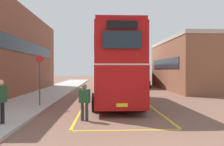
{
  "coord_description": "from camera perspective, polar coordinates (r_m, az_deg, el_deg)",
  "views": [
    {
      "loc": [
        -1.36,
        -4.74,
        2.23
      ],
      "look_at": [
        -0.62,
        14.72,
        1.97
      ],
      "focal_mm": 37.4,
      "sensor_mm": 36.0,
      "label": 1
    }
  ],
  "objects": [
    {
      "name": "double_decker_bus",
      "position": [
        15.61,
        0.91,
        1.8
      ],
      "size": [
        2.92,
        10.17,
        4.75
      ],
      "color": "black",
      "rests_on": "ground"
    },
    {
      "name": "pedestrian_boarding",
      "position": [
        10.35,
        -6.74,
        -6.48
      ],
      "size": [
        0.53,
        0.34,
        1.62
      ],
      "color": "#2D2D38",
      "rests_on": "ground"
    },
    {
      "name": "sidewalk_left",
      "position": [
        22.25,
        -15.57,
        -4.84
      ],
      "size": [
        4.0,
        57.6,
        0.14
      ],
      "primitive_type": "cube",
      "color": "#B2ADA3",
      "rests_on": "ground"
    },
    {
      "name": "ground_plane",
      "position": [
        19.32,
        1.89,
        -5.87
      ],
      "size": [
        135.6,
        135.6,
        0.0
      ],
      "primitive_type": "plane",
      "color": "brown"
    },
    {
      "name": "single_deck_bus",
      "position": [
        31.24,
        6.57,
        -0.33
      ],
      "size": [
        3.59,
        8.9,
        3.02
      ],
      "color": "black",
      "rests_on": "ground"
    },
    {
      "name": "depot_building_right",
      "position": [
        27.76,
        19.23,
        1.94
      ],
      "size": [
        6.65,
        13.54,
        5.63
      ],
      "color": "brown",
      "rests_on": "ground"
    },
    {
      "name": "bus_stop_sign",
      "position": [
        14.46,
        -17.29,
        -0.59
      ],
      "size": [
        0.43,
        0.13,
        2.95
      ],
      "color": "#4C4C51",
      "rests_on": "sidewalk_left"
    },
    {
      "name": "pedestrian_waiting_near",
      "position": [
        9.97,
        -25.62,
        -5.61
      ],
      "size": [
        0.37,
        0.55,
        1.72
      ],
      "color": "black",
      "rests_on": "sidewalk_left"
    },
    {
      "name": "bay_marking_yellow",
      "position": [
        13.88,
        1.34,
        -8.47
      ],
      "size": [
        4.3,
        12.16,
        0.01
      ],
      "color": "gold",
      "rests_on": "ground"
    }
  ]
}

